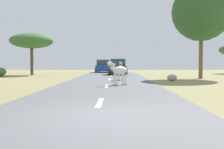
% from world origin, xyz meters
% --- Properties ---
extents(ground_plane, '(90.00, 90.00, 0.00)m').
position_xyz_m(ground_plane, '(0.00, 0.00, 0.00)').
color(ground_plane, '#8E8456').
extents(road, '(6.00, 64.00, 0.05)m').
position_xyz_m(road, '(-0.27, 0.00, 0.03)').
color(road, slate).
rests_on(road, ground_plane).
extents(lane_markings, '(0.16, 56.00, 0.01)m').
position_xyz_m(lane_markings, '(-0.27, -1.00, 0.05)').
color(lane_markings, silver).
rests_on(lane_markings, road).
extents(zebra_0, '(0.42, 1.47, 1.39)m').
position_xyz_m(zebra_0, '(0.58, 12.94, 0.88)').
color(zebra_0, silver).
rests_on(zebra_0, road).
extents(zebra_1, '(1.34, 0.97, 1.40)m').
position_xyz_m(zebra_1, '(0.40, 8.64, 0.89)').
color(zebra_1, silver).
rests_on(zebra_1, road).
extents(car_0, '(2.03, 4.34, 1.74)m').
position_xyz_m(car_0, '(0.43, 22.88, 0.85)').
color(car_0, '#476B38').
rests_on(car_0, road).
extents(car_1, '(2.19, 4.42, 1.74)m').
position_xyz_m(car_1, '(-1.51, 29.79, 0.85)').
color(car_1, '#1E479E').
rests_on(car_1, road).
extents(tree_5, '(5.00, 5.00, 8.20)m').
position_xyz_m(tree_5, '(7.50, 16.12, 5.69)').
color(tree_5, brown).
rests_on(tree_5, ground_plane).
extents(tree_6, '(4.68, 4.68, 4.59)m').
position_xyz_m(tree_6, '(-9.06, 22.22, 3.75)').
color(tree_6, brown).
rests_on(tree_6, ground_plane).
extents(rock_1, '(0.73, 0.70, 0.49)m').
position_xyz_m(rock_1, '(4.41, 13.08, 0.24)').
color(rock_1, '#A89E8C').
rests_on(rock_1, ground_plane).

